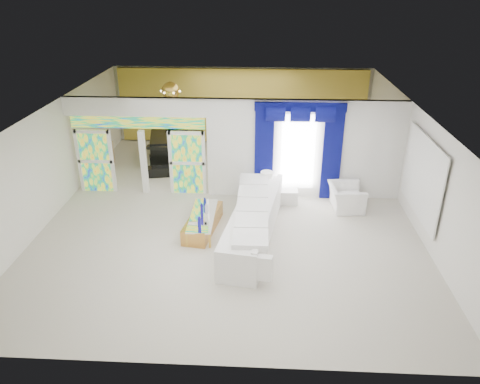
# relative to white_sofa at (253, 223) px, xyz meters

# --- Properties ---
(floor) EXTENTS (12.00, 12.00, 0.00)m
(floor) POSITION_rel_white_sofa_xyz_m (-0.66, 1.57, -0.41)
(floor) COLOR #B7AF9E
(floor) RESTS_ON ground
(dividing_wall) EXTENTS (5.70, 0.18, 3.00)m
(dividing_wall) POSITION_rel_white_sofa_xyz_m (1.49, 2.57, 1.09)
(dividing_wall) COLOR white
(dividing_wall) RESTS_ON ground
(dividing_header) EXTENTS (4.30, 0.18, 0.55)m
(dividing_header) POSITION_rel_white_sofa_xyz_m (-3.51, 2.57, 2.31)
(dividing_header) COLOR white
(dividing_header) RESTS_ON dividing_wall
(stained_panel_left) EXTENTS (0.95, 0.04, 2.00)m
(stained_panel_left) POSITION_rel_white_sofa_xyz_m (-4.94, 2.57, 0.59)
(stained_panel_left) COLOR #994C3F
(stained_panel_left) RESTS_ON ground
(stained_panel_right) EXTENTS (0.95, 0.04, 2.00)m
(stained_panel_right) POSITION_rel_white_sofa_xyz_m (-2.09, 2.57, 0.59)
(stained_panel_right) COLOR #994C3F
(stained_panel_right) RESTS_ON ground
(stained_transom) EXTENTS (4.00, 0.05, 0.35)m
(stained_transom) POSITION_rel_white_sofa_xyz_m (-3.51, 2.57, 1.84)
(stained_transom) COLOR #994C3F
(stained_transom) RESTS_ON dividing_header
(window_pane) EXTENTS (1.00, 0.02, 2.30)m
(window_pane) POSITION_rel_white_sofa_xyz_m (1.24, 2.47, 1.04)
(window_pane) COLOR white
(window_pane) RESTS_ON dividing_wall
(blue_drape_left) EXTENTS (0.55, 0.10, 2.80)m
(blue_drape_left) POSITION_rel_white_sofa_xyz_m (0.24, 2.44, 0.99)
(blue_drape_left) COLOR #080342
(blue_drape_left) RESTS_ON ground
(blue_drape_right) EXTENTS (0.55, 0.10, 2.80)m
(blue_drape_right) POSITION_rel_white_sofa_xyz_m (2.24, 2.44, 0.99)
(blue_drape_right) COLOR #080342
(blue_drape_right) RESTS_ON ground
(blue_pelmet) EXTENTS (2.60, 0.12, 0.25)m
(blue_pelmet) POSITION_rel_white_sofa_xyz_m (1.24, 2.44, 2.41)
(blue_pelmet) COLOR #080342
(blue_pelmet) RESTS_ON dividing_wall
(wall_mirror) EXTENTS (0.04, 2.70, 1.90)m
(wall_mirror) POSITION_rel_white_sofa_xyz_m (4.28, 0.57, 1.14)
(wall_mirror) COLOR white
(wall_mirror) RESTS_ON ground
(gold_curtains) EXTENTS (9.70, 0.12, 2.90)m
(gold_curtains) POSITION_rel_white_sofa_xyz_m (-0.66, 7.47, 1.09)
(gold_curtains) COLOR gold
(gold_curtains) RESTS_ON ground
(white_sofa) EXTENTS (1.59, 4.45, 0.83)m
(white_sofa) POSITION_rel_white_sofa_xyz_m (0.00, 0.00, 0.00)
(white_sofa) COLOR white
(white_sofa) RESTS_ON ground
(coffee_table) EXTENTS (0.91, 1.97, 0.42)m
(coffee_table) POSITION_rel_white_sofa_xyz_m (-1.35, 0.30, -0.20)
(coffee_table) COLOR #C0863C
(coffee_table) RESTS_ON ground
(console_table) EXTENTS (1.27, 0.44, 0.42)m
(console_table) POSITION_rel_white_sofa_xyz_m (0.63, 2.00, -0.21)
(console_table) COLOR white
(console_table) RESTS_ON ground
(table_lamp) EXTENTS (0.36, 0.36, 0.58)m
(table_lamp) POSITION_rel_white_sofa_xyz_m (0.33, 2.00, 0.29)
(table_lamp) COLOR white
(table_lamp) RESTS_ON console_table
(armchair) EXTENTS (1.02, 1.15, 0.70)m
(armchair) POSITION_rel_white_sofa_xyz_m (2.64, 1.77, -0.06)
(armchair) COLOR white
(armchair) RESTS_ON ground
(grand_piano) EXTENTS (1.70, 2.03, 0.91)m
(grand_piano) POSITION_rel_white_sofa_xyz_m (-3.21, 5.46, 0.04)
(grand_piano) COLOR black
(grand_piano) RESTS_ON ground
(piano_bench) EXTENTS (0.99, 0.54, 0.31)m
(piano_bench) POSITION_rel_white_sofa_xyz_m (-3.21, 3.86, -0.26)
(piano_bench) COLOR black
(piano_bench) RESTS_ON ground
(tv_console) EXTENTS (0.66, 0.62, 0.81)m
(tv_console) POSITION_rel_white_sofa_xyz_m (-5.40, 4.75, -0.01)
(tv_console) COLOR tan
(tv_console) RESTS_ON ground
(chandelier) EXTENTS (0.60, 0.60, 0.60)m
(chandelier) POSITION_rel_white_sofa_xyz_m (-2.96, 4.97, 2.24)
(chandelier) COLOR gold
(chandelier) RESTS_ON ceiling
(decanters) EXTENTS (0.19, 1.24, 0.29)m
(decanters) POSITION_rel_white_sofa_xyz_m (-1.34, 0.31, 0.12)
(decanters) COLOR navy
(decanters) RESTS_ON coffee_table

